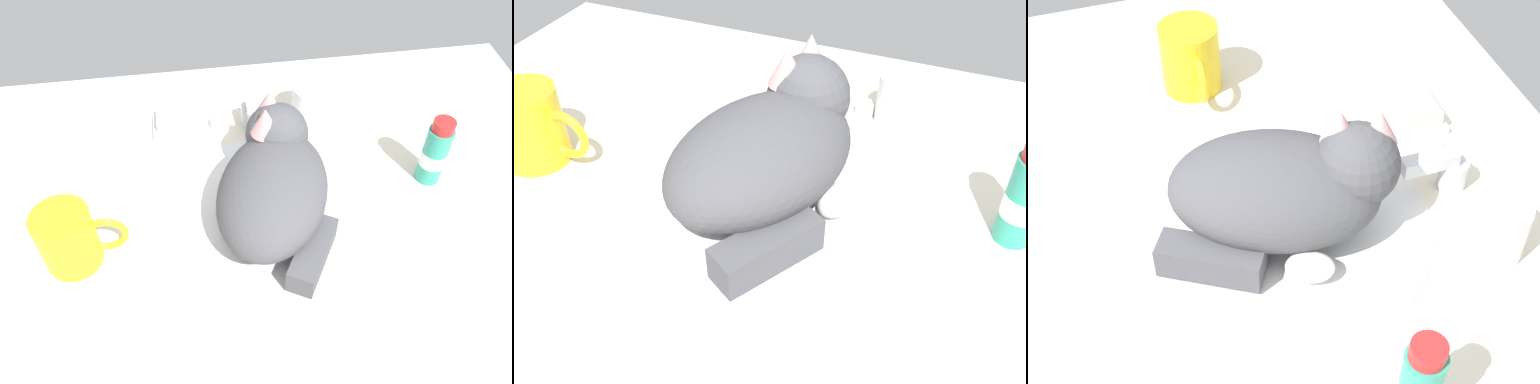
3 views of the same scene
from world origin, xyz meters
The scene contains 8 objects.
ground_plane centered at (0.00, 0.00, -1.50)cm, with size 110.00×82.50×3.00cm, color silver.
sink_basin centered at (0.00, 0.00, 0.34)cm, with size 37.56×37.56×0.69cm, color white.
faucet centered at (0.00, 22.27, 2.58)cm, with size 14.74×9.01×6.15cm.
cat centered at (0.61, 1.57, 7.24)cm, with size 23.72×30.32×15.64cm.
coffee_mug centered at (-29.54, -2.74, 4.95)cm, with size 12.73×8.25×9.91cm.
rinse_cup centered at (11.00, 22.87, 3.69)cm, with size 6.95×6.95×7.39cm.
soap_dish centered at (-13.25, 24.19, 0.60)cm, with size 9.00×6.40×1.20cm, color white.
soap_bar centered at (-13.25, 24.19, 2.27)cm, with size 7.34×4.95×2.14cm, color silver.
Camera 3 is at (58.44, -18.25, 70.02)cm, focal length 54.55 mm.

